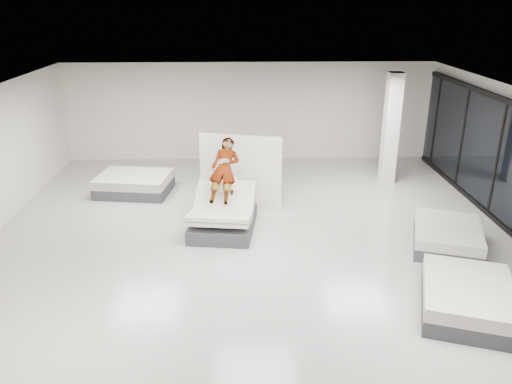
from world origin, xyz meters
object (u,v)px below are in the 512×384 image
at_px(person, 225,178).
at_px(column, 391,129).
at_px(divider_panel, 241,172).
at_px(remote, 232,192).
at_px(flat_bed_right_far, 447,237).
at_px(hero_bed, 223,216).
at_px(flat_bed_right_near, 467,299).
at_px(flat_bed_left_far, 134,184).

relative_size(person, column, 0.54).
relative_size(divider_panel, column, 0.66).
relative_size(remote, flat_bed_right_far, 0.07).
relative_size(hero_bed, remote, 14.49).
bearing_deg(person, flat_bed_right_near, -33.84).
height_order(remote, divider_panel, divider_panel).
height_order(flat_bed_left_far, column, column).
height_order(flat_bed_right_far, column, column).
height_order(flat_bed_right_near, flat_bed_left_far, flat_bed_right_near).
bearing_deg(person, divider_panel, 78.81).
bearing_deg(divider_panel, hero_bed, -93.15).
bearing_deg(hero_bed, person, 82.37).
xyz_separation_m(person, flat_bed_right_far, (4.85, -1.33, -0.93)).
relative_size(flat_bed_right_far, flat_bed_right_near, 0.93).
bearing_deg(flat_bed_right_far, divider_panel, 151.50).
xyz_separation_m(hero_bed, flat_bed_right_near, (4.28, -3.43, -0.08)).
distance_m(person, flat_bed_right_near, 5.73).
height_order(remote, flat_bed_right_near, remote).
relative_size(person, flat_bed_right_near, 0.75).
distance_m(hero_bed, column, 5.81).
distance_m(hero_bed, flat_bed_left_far, 3.57).
relative_size(hero_bed, flat_bed_right_far, 0.95).
bearing_deg(flat_bed_right_near, person, 138.53).
bearing_deg(flat_bed_left_far, flat_bed_right_far, -25.38).
height_order(flat_bed_right_far, flat_bed_left_far, flat_bed_left_far).
bearing_deg(person, flat_bed_right_far, -7.69).
height_order(hero_bed, divider_panel, divider_panel).
relative_size(remote, flat_bed_left_far, 0.07).
relative_size(flat_bed_left_far, column, 0.66).
distance_m(divider_panel, flat_bed_right_near, 6.23).
height_order(hero_bed, flat_bed_left_far, hero_bed).
xyz_separation_m(hero_bed, divider_panel, (0.42, 1.41, 0.61)).
relative_size(person, flat_bed_right_far, 0.80).
distance_m(remote, flat_bed_left_far, 3.84).
xyz_separation_m(person, remote, (0.17, -0.38, -0.21)).
height_order(person, divider_panel, person).
relative_size(hero_bed, flat_bed_left_far, 0.96).
bearing_deg(flat_bed_left_far, divider_panel, -20.34).
relative_size(flat_bed_right_far, flat_bed_left_far, 1.02).
bearing_deg(flat_bed_left_far, person, -40.38).
distance_m(remote, column, 5.57).
height_order(person, flat_bed_left_far, person).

